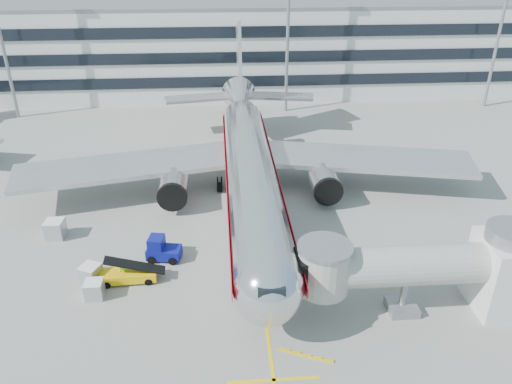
{
  "coord_description": "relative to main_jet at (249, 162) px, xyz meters",
  "views": [
    {
      "loc": [
        -2.92,
        -37.06,
        25.61
      ],
      "look_at": [
        0.28,
        5.01,
        4.0
      ],
      "focal_mm": 35.0,
      "sensor_mm": 36.0,
      "label": 1
    }
  ],
  "objects": [
    {
      "name": "lead_in_line",
      "position": [
        0.0,
        -1.72,
        -4.23
      ],
      "size": [
        0.25,
        70.0,
        0.01
      ],
      "primitive_type": "cube",
      "color": "yellow",
      "rests_on": "ground"
    },
    {
      "name": "cargo_container_right",
      "position": [
        -18.89,
        -6.94,
        -3.33
      ],
      "size": [
        1.78,
        1.78,
        1.79
      ],
      "color": "#AFB2B7",
      "rests_on": "ground"
    },
    {
      "name": "light_mast_centre",
      "position": [
        8.0,
        30.28,
        10.64
      ],
      "size": [
        2.4,
        1.2,
        25.45
      ],
      "color": "gray",
      "rests_on": "ground"
    },
    {
      "name": "cargo_container_left",
      "position": [
        -13.3,
        -16.3,
        -3.49
      ],
      "size": [
        1.4,
        1.4,
        1.48
      ],
      "color": "#AFB2B7",
      "rests_on": "ground"
    },
    {
      "name": "terminal",
      "position": [
        0.0,
        46.23,
        3.57
      ],
      "size": [
        150.0,
        24.25,
        15.6
      ],
      "color": "silver",
      "rests_on": "ground"
    },
    {
      "name": "jet_bridge",
      "position": [
        12.18,
        -19.72,
        -0.36
      ],
      "size": [
        17.8,
        4.5,
        7.0
      ],
      "color": "silver",
      "rests_on": "ground"
    },
    {
      "name": "baggage_tug",
      "position": [
        -8.45,
        -11.32,
        -3.27
      ],
      "size": [
        3.19,
        2.32,
        2.2
      ],
      "color": "navy",
      "rests_on": "ground"
    },
    {
      "name": "ground",
      "position": [
        0.0,
        -11.72,
        -4.23
      ],
      "size": [
        180.0,
        180.0,
        0.0
      ],
      "primitive_type": "plane",
      "color": "gray",
      "rests_on": "ground"
    },
    {
      "name": "stop_bar",
      "position": [
        0.0,
        -25.72,
        -4.23
      ],
      "size": [
        6.0,
        0.25,
        0.01
      ],
      "primitive_type": "cube",
      "color": "yellow",
      "rests_on": "ground"
    },
    {
      "name": "belt_loader",
      "position": [
        -10.95,
        -14.37,
        -3.58
      ],
      "size": [
        4.9,
        1.96,
        2.33
      ],
      "color": "#EABB09",
      "rests_on": "ground"
    },
    {
      "name": "light_mast_east",
      "position": [
        42.0,
        30.28,
        10.64
      ],
      "size": [
        2.4,
        1.2,
        25.45
      ],
      "color": "gray",
      "rests_on": "ground"
    },
    {
      "name": "main_jet",
      "position": [
        0.0,
        0.0,
        0.0
      ],
      "size": [
        50.95,
        48.7,
        16.06
      ],
      "color": "silver",
      "rests_on": "ground"
    },
    {
      "name": "ramp_worker",
      "position": [
        -11.34,
        -14.21,
        -3.3
      ],
      "size": [
        0.81,
        0.71,
        1.86
      ],
      "primitive_type": "imported",
      "rotation": [
        0.0,
        0.0,
        0.49
      ],
      "color": "#8FFE1A",
      "rests_on": "ground"
    },
    {
      "name": "cargo_container_front",
      "position": [
        -14.01,
        -14.25,
        -3.44
      ],
      "size": [
        1.97,
        1.97,
        1.58
      ],
      "color": "#AFB2B7",
      "rests_on": "ground"
    }
  ]
}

